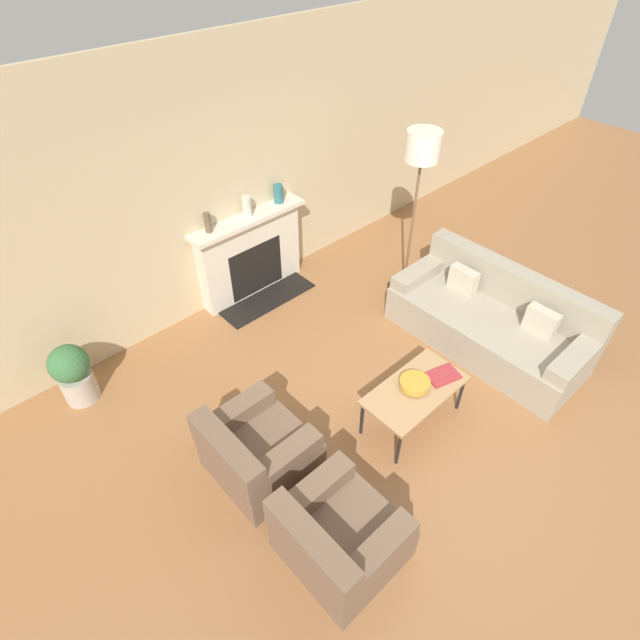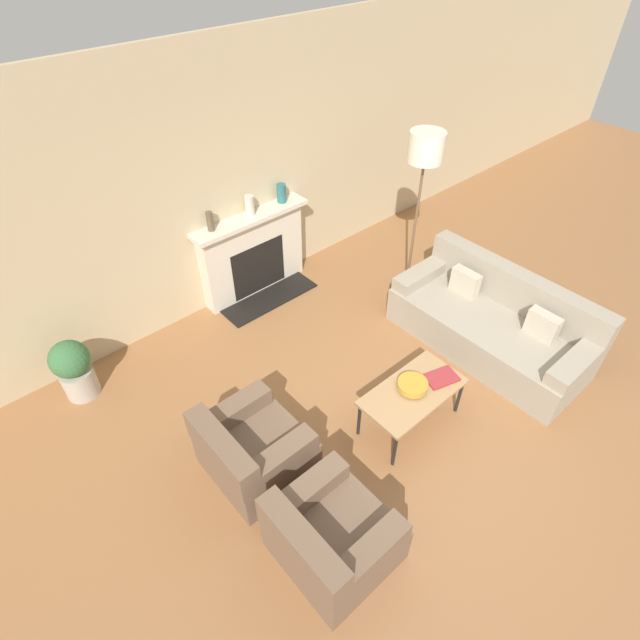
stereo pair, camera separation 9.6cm
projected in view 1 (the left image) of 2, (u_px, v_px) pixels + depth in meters
ground_plane at (431, 431)px, 4.70m from camera, size 18.00×18.00×0.00m
wall_back at (229, 181)px, 5.38m from camera, size 18.00×0.06×2.90m
fireplace at (251, 256)px, 5.97m from camera, size 1.47×0.59×1.04m
couch at (491, 321)px, 5.41m from camera, size 0.92×2.09×0.84m
armchair_near at (339, 537)px, 3.66m from camera, size 0.79×0.81×0.69m
armchair_far at (257, 452)px, 4.21m from camera, size 0.79×0.81×0.69m
coffee_table at (415, 392)px, 4.52m from camera, size 0.98×0.51×0.45m
bowl at (415, 383)px, 4.48m from camera, size 0.28×0.28×0.08m
book at (443, 375)px, 4.60m from camera, size 0.34×0.27×0.02m
floor_lamp at (421, 163)px, 5.29m from camera, size 0.39×0.39×1.98m
mantel_vase_left at (208, 223)px, 5.30m from camera, size 0.07×0.07×0.22m
mantel_vase_center_left at (247, 206)px, 5.56m from camera, size 0.10×0.10×0.23m
mantel_vase_center_right at (278, 194)px, 5.79m from camera, size 0.11×0.11×0.22m
potted_plant at (73, 373)px, 4.77m from camera, size 0.37×0.37×0.66m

